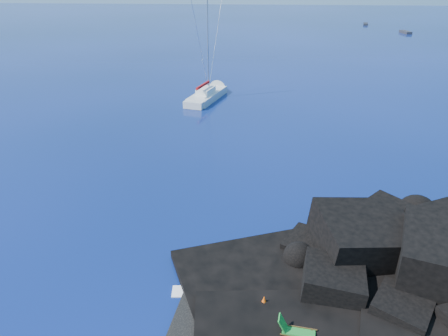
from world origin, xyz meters
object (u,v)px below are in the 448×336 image
Objects in this scene: marker_cone at (264,301)px; distant_boat_b at (405,33)px; distant_boat_a at (365,25)px; deck_chair at (299,328)px; sunbather at (314,333)px; sailboat at (207,99)px.

marker_cone reaches higher than distant_boat_b.
distant_boat_a is 0.87× the size of distant_boat_b.
distant_boat_a is 19.03m from distant_boat_b.
distant_boat_b is at bearing -59.72° from distant_boat_a.
sunbather is (0.69, 0.19, -0.41)m from deck_chair.
distant_boat_b is (44.16, 66.03, 0.00)m from sailboat.
sailboat is at bearing 110.44° from deck_chair.
sunbather is at bearing 23.63° from deck_chair.
distant_boat_b reaches higher than distant_boat_a.
distant_boat_a is at bearing 100.45° from distant_boat_b.
sailboat reaches higher than sunbather.
sailboat is 40.68m from sunbather.
distant_boat_a is at bearing 81.04° from sailboat.
deck_chair is 2.48m from marker_cone.
sailboat is at bearing -103.42° from distant_boat_a.
sunbather is at bearing -92.15° from distant_boat_a.
sailboat is 79.44m from distant_boat_b.
sunbather is 111.22m from distant_boat_b.
marker_cone is at bearing -93.32° from distant_boat_a.
distant_boat_a is (28.48, 123.58, -0.51)m from sunbather.
sunbather reaches higher than distant_boat_b.
sunbather reaches higher than distant_boat_a.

